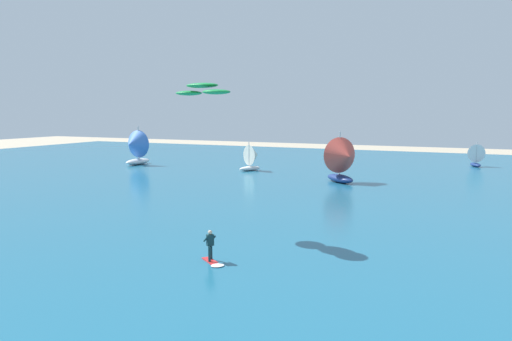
{
  "coord_description": "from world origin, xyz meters",
  "views": [
    {
      "loc": [
        10.5,
        -4.14,
        8.03
      ],
      "look_at": [
        -0.74,
        20.11,
        4.79
      ],
      "focal_mm": 35.18,
      "sensor_mm": 36.0,
      "label": 1
    }
  ],
  "objects": [
    {
      "name": "sailboat_trailing",
      "position": [
        -35.72,
        53.86,
        2.66
      ],
      "size": [
        4.09,
        4.81,
        5.6
      ],
      "color": "white",
      "rests_on": "ocean"
    },
    {
      "name": "sailboat_center_horizon",
      "position": [
        8.92,
        72.68,
        1.71
      ],
      "size": [
        2.8,
        3.13,
        3.52
      ],
      "color": "navy",
      "rests_on": "ocean"
    },
    {
      "name": "ocean",
      "position": [
        0.0,
        50.03,
        0.05
      ],
      "size": [
        160.0,
        90.0,
        0.1
      ],
      "primitive_type": "cube",
      "color": "#1E607F",
      "rests_on": "ground"
    },
    {
      "name": "kitesurfer",
      "position": [
        -2.31,
        17.99,
        0.7
      ],
      "size": [
        1.89,
        1.64,
        1.67
      ],
      "color": "red",
      "rests_on": "ocean"
    },
    {
      "name": "sailboat_mid_left",
      "position": [
        -17.44,
        55.13,
        1.83
      ],
      "size": [
        3.06,
        3.4,
        3.78
      ],
      "color": "white",
      "rests_on": "ocean"
    },
    {
      "name": "kite",
      "position": [
        -5.99,
        23.36,
        9.29
      ],
      "size": [
        5.17,
        3.5,
        0.75
      ],
      "color": "#198C3F"
    },
    {
      "name": "sailboat_heeled_over",
      "position": [
        -3.59,
        48.83,
        2.66
      ],
      "size": [
        4.95,
        4.9,
        5.58
      ],
      "color": "navy",
      "rests_on": "ocean"
    }
  ]
}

